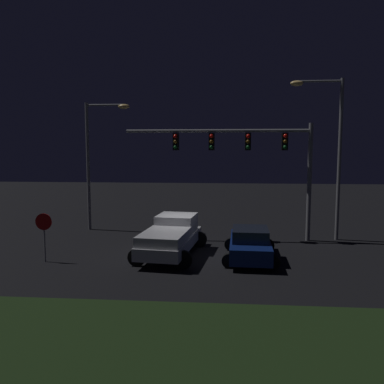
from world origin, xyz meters
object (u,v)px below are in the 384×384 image
(street_lamp_right, at_px, (330,140))
(stop_sign, at_px, (44,228))
(pickup_truck, at_px, (172,234))
(street_lamp_left, at_px, (97,150))
(traffic_signal_gantry, at_px, (248,150))
(car_sedan, at_px, (250,244))

(street_lamp_right, height_order, stop_sign, street_lamp_right)
(pickup_truck, height_order, street_lamp_right, street_lamp_right)
(street_lamp_left, bearing_deg, traffic_signal_gantry, -12.34)
(traffic_signal_gantry, bearing_deg, street_lamp_right, 4.82)
(traffic_signal_gantry, bearing_deg, car_sedan, -91.42)
(traffic_signal_gantry, xyz_separation_m, street_lamp_left, (-9.26, 2.02, 0.00))
(pickup_truck, height_order, stop_sign, stop_sign)
(street_lamp_left, bearing_deg, pickup_truck, -45.82)
(pickup_truck, height_order, traffic_signal_gantry, traffic_signal_gantry)
(traffic_signal_gantry, bearing_deg, stop_sign, -150.74)
(pickup_truck, distance_m, stop_sign, 5.84)
(pickup_truck, distance_m, traffic_signal_gantry, 6.60)
(car_sedan, xyz_separation_m, street_lamp_right, (4.58, 4.48, 4.84))
(pickup_truck, xyz_separation_m, stop_sign, (-5.57, -1.69, 0.56))
(street_lamp_right, bearing_deg, stop_sign, -157.87)
(pickup_truck, bearing_deg, street_lamp_right, -57.90)
(pickup_truck, bearing_deg, traffic_signal_gantry, -40.27)
(stop_sign, bearing_deg, street_lamp_right, 22.13)
(car_sedan, height_order, street_lamp_right, street_lamp_right)
(car_sedan, bearing_deg, traffic_signal_gantry, 0.84)
(street_lamp_left, height_order, stop_sign, street_lamp_left)
(car_sedan, relative_size, street_lamp_right, 0.50)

